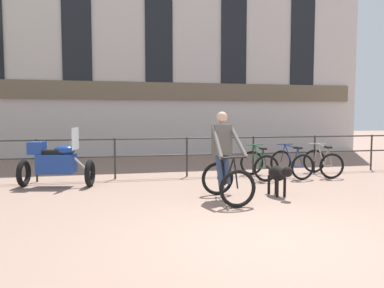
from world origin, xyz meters
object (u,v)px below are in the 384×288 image
cyclist_with_bike (225,160)px  parked_bicycle_mid_right (323,162)px  parked_bicycle_mid_left (291,163)px  parked_motorcycle (56,162)px  dog (279,174)px  parked_bicycle_near_lamp (259,164)px

cyclist_with_bike → parked_bicycle_mid_right: 4.10m
parked_bicycle_mid_left → parked_bicycle_mid_right: bearing=175.5°
cyclist_with_bike → parked_bicycle_mid_right: bearing=29.9°
parked_motorcycle → parked_bicycle_mid_left: (5.89, 0.10, -0.20)m
dog → parked_bicycle_near_lamp: 2.17m
cyclist_with_bike → parked_bicycle_near_lamp: 2.73m
dog → parked_motorcycle: (-4.51, 2.03, 0.11)m
cyclist_with_bike → dog: (1.15, 0.04, -0.32)m
dog → parked_bicycle_mid_right: 3.13m
parked_bicycle_near_lamp → parked_bicycle_mid_right: same height
parked_motorcycle → parked_bicycle_near_lamp: size_ratio=1.52×
cyclist_with_bike → parked_bicycle_mid_left: size_ratio=1.47×
cyclist_with_bike → dog: cyclist_with_bike is taller
parked_motorcycle → parked_bicycle_mid_right: parked_motorcycle is taller
dog → parked_motorcycle: size_ratio=0.53×
parked_bicycle_mid_left → parked_bicycle_mid_right: (0.92, 0.00, 0.00)m
parked_bicycle_near_lamp → parked_bicycle_mid_left: size_ratio=0.98×
dog → parked_bicycle_mid_right: bearing=36.5°
cyclist_with_bike → parked_bicycle_mid_left: cyclist_with_bike is taller
dog → parked_bicycle_mid_left: size_ratio=0.79×
parked_motorcycle → parked_bicycle_near_lamp: 4.98m
dog → parked_bicycle_mid_right: (2.30, 2.12, -0.09)m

